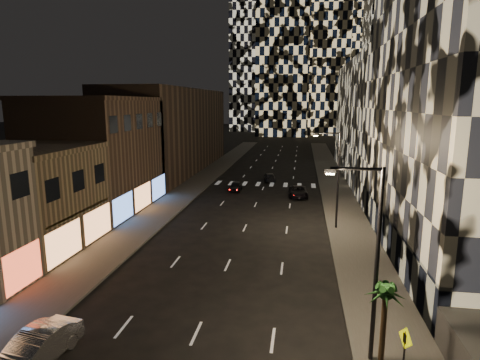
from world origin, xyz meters
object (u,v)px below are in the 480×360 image
(streetlight_near, at_px, (372,252))
(streetlight_far, at_px, (336,173))
(car_dark_rightlane, at_px, (298,192))
(palm_tree, at_px, (385,298))
(ped_sign, at_px, (405,348))
(car_dark_oncoming, at_px, (270,177))
(car_silver_parked, at_px, (35,349))
(car_dark_midlane, at_px, (236,186))

(streetlight_near, height_order, streetlight_far, same)
(car_dark_rightlane, relative_size, palm_tree, 1.23)
(streetlight_near, xyz_separation_m, ped_sign, (1.16, -1.96, -3.27))
(streetlight_near, xyz_separation_m, car_dark_oncoming, (-7.85, 42.36, -4.74))
(car_silver_parked, distance_m, car_dark_oncoming, 45.50)
(streetlight_far, xyz_separation_m, ped_sign, (1.16, -21.96, -3.27))
(car_dark_midlane, relative_size, car_dark_oncoming, 0.89)
(car_silver_parked, xyz_separation_m, palm_tree, (15.59, 2.29, 2.59))
(car_dark_midlane, height_order, car_dark_rightlane, car_dark_rightlane)
(streetlight_near, bearing_deg, car_dark_oncoming, 100.51)
(streetlight_near, distance_m, car_silver_parked, 15.84)
(car_dark_rightlane, distance_m, palm_tree, 33.35)
(streetlight_near, xyz_separation_m, streetlight_far, (0.00, 20.00, 0.00))
(streetlight_near, relative_size, car_silver_parked, 1.88)
(car_silver_parked, relative_size, car_dark_oncoming, 1.13)
(streetlight_near, height_order, ped_sign, streetlight_near)
(car_dark_midlane, height_order, ped_sign, ped_sign)
(streetlight_near, distance_m, ped_sign, 3.99)
(car_dark_oncoming, distance_m, palm_tree, 43.59)
(car_dark_midlane, xyz_separation_m, ped_sign, (13.01, -36.77, 1.43))
(car_dark_oncoming, relative_size, car_dark_rightlane, 0.88)
(car_dark_oncoming, height_order, car_dark_rightlane, car_dark_rightlane)
(streetlight_far, height_order, car_dark_midlane, streetlight_far)
(palm_tree, bearing_deg, car_dark_rightlane, 97.05)
(ped_sign, bearing_deg, car_silver_parked, 165.50)
(streetlight_near, distance_m, car_dark_oncoming, 43.34)
(car_silver_parked, distance_m, car_dark_rightlane, 37.10)
(car_silver_parked, height_order, ped_sign, ped_sign)
(palm_tree, bearing_deg, car_dark_midlane, 109.59)
(streetlight_near, relative_size, streetlight_far, 1.00)
(car_silver_parked, bearing_deg, car_dark_oncoming, 88.98)
(streetlight_near, height_order, car_dark_rightlane, streetlight_near)
(car_silver_parked, bearing_deg, car_dark_midlane, 93.22)
(streetlight_near, height_order, car_dark_midlane, streetlight_near)
(car_silver_parked, height_order, car_dark_rightlane, car_silver_parked)
(streetlight_near, distance_m, palm_tree, 2.10)
(ped_sign, distance_m, palm_tree, 2.16)
(car_silver_parked, xyz_separation_m, ped_sign, (16.10, 0.64, 1.29))
(streetlight_far, height_order, car_dark_oncoming, streetlight_far)
(streetlight_near, distance_m, car_dark_midlane, 37.07)
(streetlight_far, relative_size, palm_tree, 2.30)
(car_dark_midlane, bearing_deg, ped_sign, -71.18)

